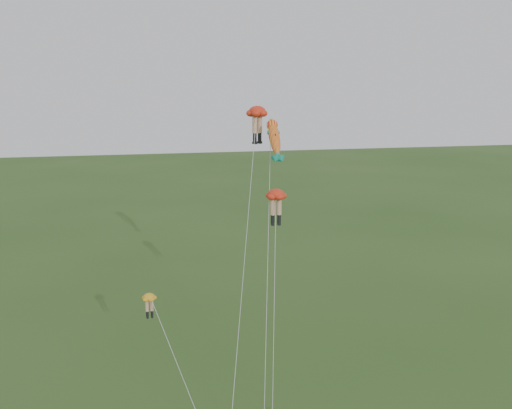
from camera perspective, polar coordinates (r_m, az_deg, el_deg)
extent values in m
ellipsoid|color=red|center=(44.13, 0.12, 9.30)|extent=(2.32, 2.32, 0.85)
cylinder|color=tan|center=(44.01, -0.13, 7.99)|extent=(0.38, 0.38, 1.30)
cylinder|color=black|center=(44.09, -0.13, 6.73)|extent=(0.29, 0.29, 0.65)
cube|color=black|center=(44.13, -0.13, 6.18)|extent=(0.37, 0.43, 0.19)
cylinder|color=tan|center=(44.37, 0.37, 8.02)|extent=(0.38, 0.38, 1.30)
cylinder|color=black|center=(44.44, 0.37, 6.77)|extent=(0.29, 0.29, 0.65)
cube|color=black|center=(44.48, 0.37, 6.23)|extent=(0.37, 0.43, 0.19)
cylinder|color=silver|center=(39.83, -1.09, -4.71)|extent=(4.28, 11.20, 19.62)
ellipsoid|color=red|center=(40.97, 2.01, 1.04)|extent=(1.62, 1.62, 0.79)
cylinder|color=tan|center=(41.10, 1.68, -0.24)|extent=(0.35, 0.35, 1.20)
cylinder|color=black|center=(41.30, 1.67, -1.46)|extent=(0.27, 0.27, 0.60)
cube|color=black|center=(41.39, 1.67, -1.98)|extent=(0.21, 0.36, 0.17)
cylinder|color=tan|center=(41.20, 2.33, -0.21)|extent=(0.35, 0.35, 1.20)
cylinder|color=black|center=(41.40, 2.32, -1.43)|extent=(0.27, 0.27, 0.60)
cube|color=black|center=(41.49, 2.32, -1.95)|extent=(0.21, 0.36, 0.17)
cylinder|color=silver|center=(39.80, 1.85, -9.10)|extent=(1.72, 5.93, 13.87)
ellipsoid|color=gold|center=(39.04, -10.65, -9.08)|extent=(1.12, 1.12, 0.51)
cylinder|color=tan|center=(39.24, -10.84, -9.91)|extent=(0.23, 0.23, 0.78)
cylinder|color=black|center=(39.46, -10.81, -10.70)|extent=(0.18, 0.18, 0.39)
cube|color=black|center=(39.55, -10.80, -11.03)|extent=(0.15, 0.24, 0.11)
cylinder|color=tan|center=(39.28, -10.39, -9.87)|extent=(0.23, 0.23, 0.78)
cylinder|color=black|center=(39.50, -10.36, -10.66)|extent=(0.18, 0.18, 0.39)
cube|color=black|center=(39.59, -10.34, -10.99)|extent=(0.15, 0.24, 0.11)
cylinder|color=silver|center=(37.25, -7.67, -16.04)|extent=(3.21, 7.32, 7.61)
ellipsoid|color=yellow|center=(42.46, 1.83, 6.81)|extent=(1.02, 3.04, 3.08)
sphere|color=yellow|center=(42.46, 1.83, 6.81)|extent=(0.95, 1.31, 1.27)
cone|color=#158B74|center=(42.46, 1.83, 6.81)|extent=(0.75, 1.23, 1.20)
cone|color=#158B74|center=(42.46, 1.83, 6.81)|extent=(0.75, 1.23, 1.20)
cone|color=#158B74|center=(42.46, 1.83, 6.81)|extent=(0.43, 0.69, 0.67)
cone|color=#158B74|center=(42.46, 1.83, 6.81)|extent=(0.43, 0.69, 0.67)
cone|color=#B2121D|center=(42.46, 1.83, 6.81)|extent=(0.47, 0.68, 0.66)
cylinder|color=silver|center=(39.86, 1.36, -6.34)|extent=(2.76, 8.46, 17.45)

